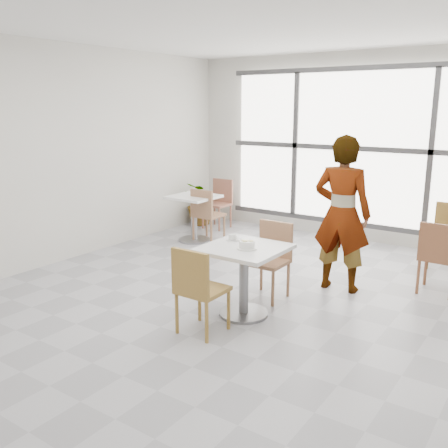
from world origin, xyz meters
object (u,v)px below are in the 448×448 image
Objects in this scene: bg_chair_left_near at (206,212)px; plant_left at (202,204)px; coffee_cup at (232,238)px; chair_far at (271,254)px; bg_chair_left_far at (219,200)px; bg_chair_right_near at (439,253)px; chair_near at (197,285)px; bg_table_left at (194,212)px; oatmeal_bowl at (247,245)px; person at (342,214)px; main_table at (244,268)px.

bg_chair_left_near is 1.09× the size of plant_left.
plant_left is at bearing 132.19° from coffee_cup.
chair_far reaches higher than plant_left.
bg_chair_left_far is 4.20m from bg_chair_right_near.
bg_chair_right_near is at bearing -124.23° from chair_near.
chair_far is (0.07, 1.28, 0.00)m from chair_near.
bg_table_left is at bearing 136.82° from coffee_cup.
chair_near is at bearing -57.44° from bg_chair_left_far.
chair_far is 1.09× the size of plant_left.
bg_chair_left_near reaches higher than oatmeal_bowl.
chair_near is at bearing 55.77° from bg_chair_right_near.
bg_chair_right_near is at bearing 36.00° from chair_far.
chair_near is 4.38m from bg_chair_left_far.
bg_chair_left_near is at bearing 144.28° from chair_far.
oatmeal_bowl reaches higher than bg_table_left.
bg_chair_left_far is at bearing -17.64° from bg_chair_right_near.
bg_chair_left_far is at bearing 135.22° from chair_far.
coffee_cup is 2.70m from bg_chair_left_near.
person is (0.64, 1.95, 0.42)m from chair_near.
bg_chair_left_near is (-2.03, 1.46, 0.00)m from chair_far.
bg_table_left is (-2.23, 1.40, -0.01)m from chair_far.
chair_near is at bearing -81.30° from coffee_cup.
chair_near reaches higher than main_table.
bg_chair_right_near is (1.01, 0.47, -0.42)m from person.
chair_far reaches higher than coffee_cup.
main_table is 0.64m from chair_far.
bg_chair_left_far is (-2.24, 2.92, -0.28)m from coffee_cup.
person is (0.56, 0.67, 0.42)m from chair_far.
bg_chair_left_near is at bearing -66.97° from bg_chair_left_far.
coffee_cup is at bearing 150.45° from main_table.
bg_chair_right_near is (3.60, -0.32, 0.00)m from bg_chair_left_near.
bg_chair_left_far and bg_chair_right_near have the same top height.
oatmeal_bowl is 1.43m from person.
plant_left is at bearing 120.72° from bg_table_left.
bg_chair_left_near is 3.61m from bg_chair_right_near.
coffee_cup is at bearing 148.89° from oatmeal_bowl.
bg_chair_left_far is at bearing -66.97° from bg_chair_left_near.
coffee_cup is at bearing -110.91° from chair_far.
oatmeal_bowl is 0.11× the size of person.
chair_far is at bearing 144.28° from bg_chair_left_near.
chair_far is 1.16× the size of bg_table_left.
chair_far reaches higher than bg_table_left.
oatmeal_bowl is 0.24× the size of bg_chair_left_far.
person is at bearing -14.77° from bg_table_left.
person is (0.76, 1.17, 0.14)m from coffee_cup.
plant_left is at bearing 139.74° from chair_far.
bg_chair_left_far is 1.09× the size of plant_left.
oatmeal_bowl is 0.24× the size of bg_chair_left_near.
bg_chair_left_near is (-2.59, 0.79, -0.42)m from person.
bg_chair_left_near reaches higher than bg_table_left.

